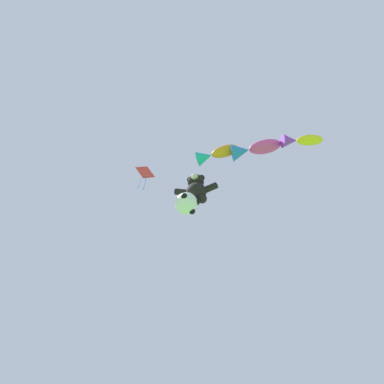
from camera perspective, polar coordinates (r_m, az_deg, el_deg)
name	(u,v)px	position (r m, az deg, el deg)	size (l,w,h in m)	color
teddy_bear_kite	(196,189)	(13.10, 0.89, 0.68)	(2.27, 1.00, 2.30)	black
soccer_ball_kite	(187,204)	(11.99, -1.20, -2.60)	(1.18, 1.18, 1.09)	white
fish_kite_tangerine	(215,154)	(12.75, 5.05, 8.36)	(2.13, 0.92, 0.74)	orange
fish_kite_magenta	(253,149)	(12.45, 13.31, 9.25)	(2.29, 0.86, 0.84)	#E53F9E
fish_kite_goldfin	(300,140)	(12.59, 22.80, 10.52)	(1.85, 0.83, 0.62)	yellow
diamond_kite	(145,173)	(14.61, -10.42, 4.07)	(0.92, 0.83, 2.36)	red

